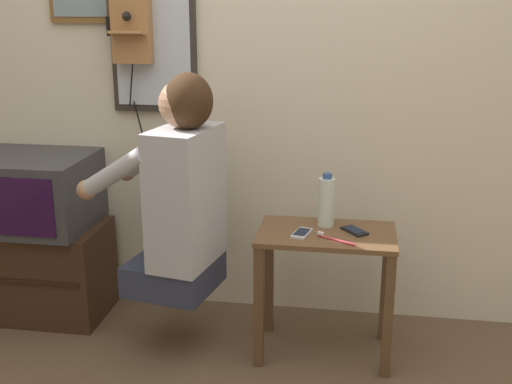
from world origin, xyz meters
name	(u,v)px	position (x,y,z in m)	size (l,w,h in m)	color
wall_back	(266,59)	(0.00, 1.08, 1.27)	(6.80, 0.05, 2.55)	beige
side_table	(326,261)	(0.33, 0.64, 0.45)	(0.59, 0.37, 0.58)	brown
person	(180,193)	(-0.30, 0.57, 0.75)	(0.60, 0.48, 0.97)	#2D3347
tv_stand	(37,269)	(-1.13, 0.80, 0.24)	(0.70, 0.41, 0.47)	#382316
television	(31,191)	(-1.12, 0.81, 0.65)	(0.58, 0.51, 0.35)	#38383A
wall_phone_antique	(132,20)	(-0.62, 0.99, 1.45)	(0.22, 0.19, 0.80)	#9E6B3D
wall_mirror	(153,42)	(-0.54, 1.03, 1.35)	(0.42, 0.03, 0.67)	#2D2823
cell_phone_held	(302,233)	(0.23, 0.59, 0.59)	(0.09, 0.13, 0.01)	silver
cell_phone_spare	(355,231)	(0.45, 0.65, 0.59)	(0.12, 0.13, 0.01)	black
water_bottle	(326,201)	(0.32, 0.72, 0.69)	(0.07, 0.07, 0.24)	silver
toothbrush	(333,239)	(0.37, 0.54, 0.59)	(0.16, 0.10, 0.02)	#D83F4C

